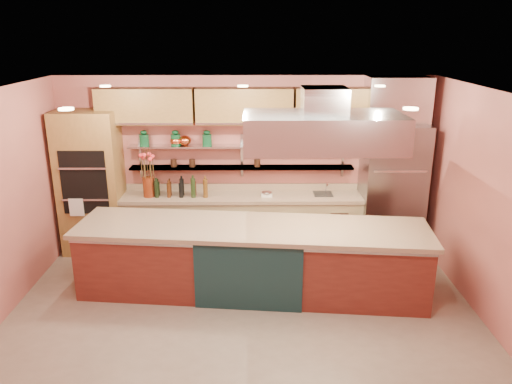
{
  "coord_description": "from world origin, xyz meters",
  "views": [
    {
      "loc": [
        0.13,
        -5.44,
        3.46
      ],
      "look_at": [
        0.17,
        1.0,
        1.37
      ],
      "focal_mm": 35.0,
      "sensor_mm": 36.0,
      "label": 1
    }
  ],
  "objects_px": {
    "copper_kettle": "(185,140)",
    "green_canister": "(207,140)",
    "island": "(252,259)",
    "refrigerator": "(392,189)",
    "kitchen_scale": "(267,193)",
    "flower_vase": "(149,187)"
  },
  "relations": [
    {
      "from": "copper_kettle",
      "to": "green_canister",
      "type": "height_order",
      "value": "green_canister"
    },
    {
      "from": "island",
      "to": "copper_kettle",
      "type": "distance_m",
      "value": 2.33
    },
    {
      "from": "refrigerator",
      "to": "kitchen_scale",
      "type": "relative_size",
      "value": 12.29
    },
    {
      "from": "island",
      "to": "flower_vase",
      "type": "xyz_separation_m",
      "value": [
        -1.65,
        1.38,
        0.6
      ]
    },
    {
      "from": "refrigerator",
      "to": "copper_kettle",
      "type": "distance_m",
      "value": 3.39
    },
    {
      "from": "refrigerator",
      "to": "green_canister",
      "type": "relative_size",
      "value": 12.43
    },
    {
      "from": "copper_kettle",
      "to": "green_canister",
      "type": "distance_m",
      "value": 0.35
    },
    {
      "from": "kitchen_scale",
      "to": "copper_kettle",
      "type": "distance_m",
      "value": 1.55
    },
    {
      "from": "island",
      "to": "green_canister",
      "type": "xyz_separation_m",
      "value": [
        -0.71,
        1.6,
        1.32
      ]
    },
    {
      "from": "island",
      "to": "flower_vase",
      "type": "relative_size",
      "value": 14.6
    },
    {
      "from": "copper_kettle",
      "to": "green_canister",
      "type": "relative_size",
      "value": 1.19
    },
    {
      "from": "island",
      "to": "kitchen_scale",
      "type": "xyz_separation_m",
      "value": [
        0.24,
        1.38,
        0.49
      ]
    },
    {
      "from": "refrigerator",
      "to": "island",
      "type": "distance_m",
      "value": 2.68
    },
    {
      "from": "island",
      "to": "refrigerator",
      "type": "bearing_deg",
      "value": 37.16
    },
    {
      "from": "flower_vase",
      "to": "island",
      "type": "bearing_deg",
      "value": -39.96
    },
    {
      "from": "kitchen_scale",
      "to": "refrigerator",
      "type": "bearing_deg",
      "value": -16.11
    },
    {
      "from": "kitchen_scale",
      "to": "green_canister",
      "type": "height_order",
      "value": "green_canister"
    },
    {
      "from": "copper_kettle",
      "to": "green_canister",
      "type": "bearing_deg",
      "value": 0.0
    },
    {
      "from": "island",
      "to": "green_canister",
      "type": "relative_size",
      "value": 27.46
    },
    {
      "from": "island",
      "to": "flower_vase",
      "type": "distance_m",
      "value": 2.23
    },
    {
      "from": "refrigerator",
      "to": "copper_kettle",
      "type": "relative_size",
      "value": 10.44
    },
    {
      "from": "flower_vase",
      "to": "kitchen_scale",
      "type": "distance_m",
      "value": 1.89
    }
  ]
}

